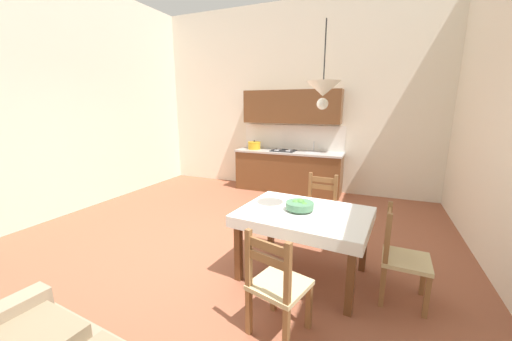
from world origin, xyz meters
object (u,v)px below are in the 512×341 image
Objects in this scene: pendant_lamp at (323,90)px; dining_chair_window_side at (401,258)px; fruit_bowl at (300,205)px; dining_table at (304,222)px; kitchen_cabinetry at (289,153)px; dining_chair_kitchen_side at (319,210)px; dining_chair_camera_side at (277,286)px.

dining_chair_window_side is at bearing 0.18° from pendant_lamp.
fruit_bowl is at bearing 176.89° from dining_chair_window_side.
kitchen_cabinetry is at bearing 109.26° from dining_table.
dining_table is 0.98m from dining_chair_window_side.
dining_chair_window_side is at bearing -57.32° from kitchen_cabinetry.
dining_table is 1.55× the size of dining_chair_window_side.
dining_chair_window_side is (0.96, -0.05, -0.19)m from dining_table.
dining_chair_window_side reaches higher than fruit_bowl.
kitchen_cabinetry is at bearing 122.68° from dining_chair_window_side.
kitchen_cabinetry is at bearing 108.41° from fruit_bowl.
pendant_lamp is at bearing -179.82° from dining_chair_window_side.
kitchen_cabinetry is 3.38m from dining_table.
dining_chair_window_side is 3.10× the size of fruit_bowl.
dining_table is at bearing 176.88° from dining_chair_window_side.
fruit_bowl is (-0.05, -0.96, 0.37)m from dining_chair_kitchen_side.
fruit_bowl is at bearing -71.59° from kitchen_cabinetry.
kitchen_cabinetry is 2.52m from dining_chair_kitchen_side.
dining_chair_kitchen_side is 1.03m from fruit_bowl.
kitchen_cabinetry is 4.29m from dining_chair_camera_side.
dining_chair_window_side is (2.08, -3.24, -0.41)m from kitchen_cabinetry.
dining_chair_window_side is 1.00× the size of dining_chair_camera_side.
dining_chair_kitchen_side is at bearing 90.44° from dining_chair_camera_side.
pendant_lamp is (-0.82, -0.00, 1.57)m from dining_chair_window_side.
dining_chair_kitchen_side is at bearing 133.72° from dining_chair_window_side.
pendant_lamp is at bearing -81.52° from dining_chair_kitchen_side.
dining_chair_window_side is 1.30m from dining_chair_camera_side.
kitchen_cabinetry is 7.79× the size of fruit_bowl.
dining_table is at bearing -89.69° from dining_chair_kitchen_side.
dining_table is 4.79× the size of fruit_bowl.
dining_chair_window_side and dining_chair_kitchen_side have the same top height.
dining_chair_window_side is 1.00× the size of dining_chair_kitchen_side.
pendant_lamp is (0.14, 0.88, 1.57)m from dining_chair_camera_side.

